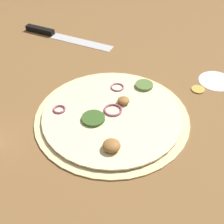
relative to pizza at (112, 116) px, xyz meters
The scene contains 5 objects.
ground_plane 0.01m from the pizza, 136.64° to the left, with size 3.00×3.00×0.00m, color brown.
pizza is the anchor object (origin of this frame).
knife 0.44m from the pizza, 127.45° to the left, with size 0.31×0.10×0.02m.
loose_cap 0.25m from the pizza, 37.35° to the left, with size 0.03×0.03×0.01m.
flour_patch 0.32m from the pizza, 39.32° to the left, with size 0.09×0.09×0.00m.
Camera 1 is at (0.11, -0.53, 0.49)m, focal length 50.00 mm.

